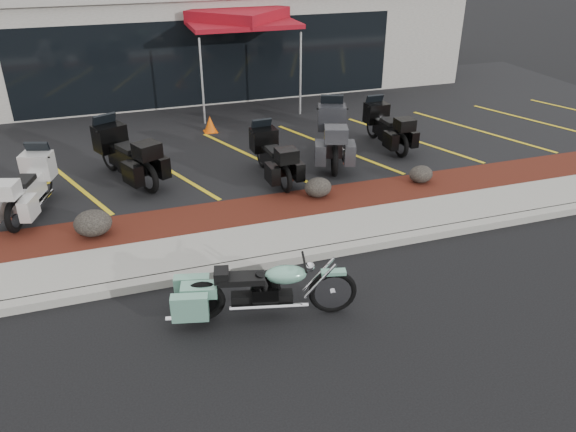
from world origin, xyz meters
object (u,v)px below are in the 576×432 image
object	(u,v)px
hero_cruiser	(333,286)
touring_white	(42,170)
traffic_cone	(210,124)
popup_canopy	(238,18)

from	to	relation	value
hero_cruiser	touring_white	size ratio (longest dim) A/B	1.30
traffic_cone	popup_canopy	bearing A→B (deg)	57.11
traffic_cone	hero_cruiser	bearing A→B (deg)	-88.75
traffic_cone	popup_canopy	distance (m)	3.67
hero_cruiser	popup_canopy	distance (m)	11.20
popup_canopy	traffic_cone	bearing A→B (deg)	-129.71
touring_white	traffic_cone	distance (m)	5.20
hero_cruiser	traffic_cone	bearing A→B (deg)	104.74
touring_white	traffic_cone	world-z (taller)	touring_white
hero_cruiser	traffic_cone	distance (m)	8.59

